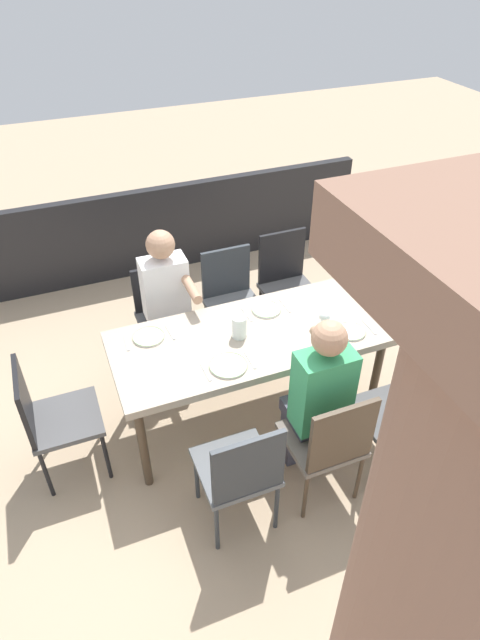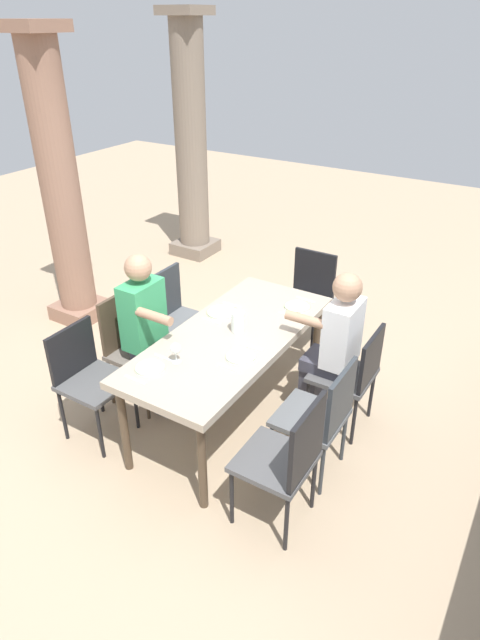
{
  "view_description": "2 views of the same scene",
  "coord_description": "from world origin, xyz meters",
  "px_view_note": "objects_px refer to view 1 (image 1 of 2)",
  "views": [
    {
      "loc": [
        1.09,
        2.58,
        3.05
      ],
      "look_at": [
        0.05,
        -0.05,
        0.88
      ],
      "focal_mm": 29.94,
      "sensor_mm": 36.0,
      "label": 1
    },
    {
      "loc": [
        -2.84,
        -1.82,
        2.82
      ],
      "look_at": [
        0.08,
        -0.03,
        0.87
      ],
      "focal_mm": 30.07,
      "sensor_mm": 36.0,
      "label": 2
    }
  ],
  "objects_px": {
    "chair_west_north": "(400,416)",
    "chair_east_north": "(240,470)",
    "chair_mid_south": "(231,296)",
    "plate_2": "(228,365)",
    "diner_woman_green": "(169,305)",
    "diner_man_white": "(316,397)",
    "chair_mid_north": "(329,441)",
    "wine_glass_0": "(325,317)",
    "chair_head_east": "(50,415)",
    "dining_table": "(250,343)",
    "chair_west_south": "(286,280)",
    "chair_east_south": "(164,312)",
    "plate_1": "(266,309)",
    "plate_0": "(351,331)",
    "plate_3": "(149,337)",
    "water_pitcher": "(239,328)"
  },
  "relations": [
    {
      "from": "chair_west_north",
      "to": "plate_3",
      "type": "bearing_deg",
      "value": -38.25
    },
    {
      "from": "chair_west_south",
      "to": "plate_1",
      "type": "distance_m",
      "value": 0.81
    },
    {
      "from": "chair_head_east",
      "to": "chair_mid_south",
      "type": "bearing_deg",
      "value": -151.73
    },
    {
      "from": "chair_west_south",
      "to": "chair_mid_north",
      "type": "bearing_deg",
      "value": 72.98
    },
    {
      "from": "diner_woman_green",
      "to": "diner_man_white",
      "type": "height_order",
      "value": "diner_man_white"
    },
    {
      "from": "chair_east_south",
      "to": "wine_glass_0",
      "type": "relative_size",
      "value": 5.89
    },
    {
      "from": "plate_1",
      "to": "plate_0",
      "type": "bearing_deg",
      "value": 134.37
    },
    {
      "from": "dining_table",
      "to": "plate_3",
      "type": "bearing_deg",
      "value": -19.31
    },
    {
      "from": "chair_head_east",
      "to": "plate_2",
      "type": "distance_m",
      "value": 1.17
    },
    {
      "from": "plate_0",
      "to": "plate_1",
      "type": "bearing_deg",
      "value": -45.63
    },
    {
      "from": "chair_mid_north",
      "to": "plate_1",
      "type": "relative_size",
      "value": 4.39
    },
    {
      "from": "chair_east_north",
      "to": "plate_3",
      "type": "bearing_deg",
      "value": -76.81
    },
    {
      "from": "chair_east_north",
      "to": "chair_head_east",
      "type": "bearing_deg",
      "value": -40.67
    },
    {
      "from": "chair_mid_north",
      "to": "diner_man_white",
      "type": "height_order",
      "value": "diner_man_white"
    },
    {
      "from": "chair_west_south",
      "to": "plate_1",
      "type": "xyz_separation_m",
      "value": [
        0.47,
        0.61,
        0.24
      ]
    },
    {
      "from": "chair_head_east",
      "to": "plate_1",
      "type": "bearing_deg",
      "value": -172.2
    },
    {
      "from": "chair_head_east",
      "to": "chair_west_south",
      "type": "bearing_deg",
      "value": -157.92
    },
    {
      "from": "chair_mid_south",
      "to": "diner_woman_green",
      "type": "relative_size",
      "value": 0.7
    },
    {
      "from": "chair_west_north",
      "to": "chair_east_north",
      "type": "height_order",
      "value": "chair_east_north"
    },
    {
      "from": "chair_mid_south",
      "to": "chair_east_north",
      "type": "height_order",
      "value": "chair_east_north"
    },
    {
      "from": "wine_glass_0",
      "to": "water_pitcher",
      "type": "bearing_deg",
      "value": -14.17
    },
    {
      "from": "chair_mid_north",
      "to": "wine_glass_0",
      "type": "bearing_deg",
      "value": -114.2
    },
    {
      "from": "diner_woman_green",
      "to": "wine_glass_0",
      "type": "distance_m",
      "value": 1.19
    },
    {
      "from": "chair_west_north",
      "to": "wine_glass_0",
      "type": "relative_size",
      "value": 6.05
    },
    {
      "from": "chair_head_east",
      "to": "plate_0",
      "type": "height_order",
      "value": "chair_head_east"
    },
    {
      "from": "dining_table",
      "to": "chair_head_east",
      "type": "distance_m",
      "value": 1.37
    },
    {
      "from": "dining_table",
      "to": "chair_head_east",
      "type": "xyz_separation_m",
      "value": [
        1.36,
        0.0,
        -0.18
      ]
    },
    {
      "from": "chair_head_east",
      "to": "diner_man_white",
      "type": "relative_size",
      "value": 0.69
    },
    {
      "from": "chair_head_east",
      "to": "diner_man_white",
      "type": "bearing_deg",
      "value": 157.88
    },
    {
      "from": "chair_west_north",
      "to": "chair_mid_south",
      "type": "height_order",
      "value": "chair_mid_south"
    },
    {
      "from": "chair_mid_north",
      "to": "chair_mid_south",
      "type": "relative_size",
      "value": 1.04
    },
    {
      "from": "chair_east_north",
      "to": "diner_man_white",
      "type": "bearing_deg",
      "value": -160.7
    },
    {
      "from": "chair_west_north",
      "to": "chair_east_north",
      "type": "relative_size",
      "value": 0.97
    },
    {
      "from": "chair_head_east",
      "to": "chair_east_south",
      "type": "bearing_deg",
      "value": -139.51
    },
    {
      "from": "chair_west_south",
      "to": "wine_glass_0",
      "type": "distance_m",
      "value": 1.03
    },
    {
      "from": "plate_2",
      "to": "chair_east_north",
      "type": "bearing_deg",
      "value": 75.59
    },
    {
      "from": "diner_man_white",
      "to": "wine_glass_0",
      "type": "distance_m",
      "value": 0.61
    },
    {
      "from": "wine_glass_0",
      "to": "plate_1",
      "type": "height_order",
      "value": "wine_glass_0"
    },
    {
      "from": "plate_3",
      "to": "chair_head_east",
      "type": "bearing_deg",
      "value": 17.46
    },
    {
      "from": "chair_west_north",
      "to": "diner_woman_green",
      "type": "xyz_separation_m",
      "value": [
        1.08,
        -1.47,
        0.16
      ]
    },
    {
      "from": "chair_mid_south",
      "to": "plate_3",
      "type": "relative_size",
      "value": 4.16
    },
    {
      "from": "chair_mid_south",
      "to": "chair_head_east",
      "type": "distance_m",
      "value": 1.75
    },
    {
      "from": "chair_mid_south",
      "to": "plate_2",
      "type": "bearing_deg",
      "value": 68.38
    },
    {
      "from": "chair_mid_south",
      "to": "wine_glass_0",
      "type": "xyz_separation_m",
      "value": [
        -0.32,
        0.95,
        0.36
      ]
    },
    {
      "from": "chair_west_south",
      "to": "water_pitcher",
      "type": "height_order",
      "value": "chair_west_south"
    },
    {
      "from": "chair_west_north",
      "to": "diner_man_white",
      "type": "bearing_deg",
      "value": -21.23
    },
    {
      "from": "chair_west_north",
      "to": "diner_man_white",
      "type": "height_order",
      "value": "diner_man_white"
    },
    {
      "from": "chair_east_north",
      "to": "diner_man_white",
      "type": "height_order",
      "value": "diner_man_white"
    },
    {
      "from": "chair_west_south",
      "to": "plate_2",
      "type": "xyz_separation_m",
      "value": [
        0.93,
        1.07,
        0.24
      ]
    },
    {
      "from": "dining_table",
      "to": "wine_glass_0",
      "type": "distance_m",
      "value": 0.54
    }
  ]
}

